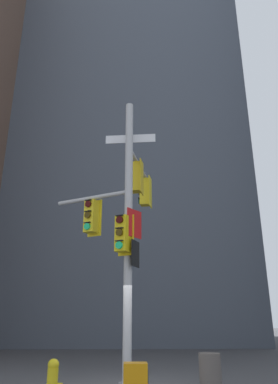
# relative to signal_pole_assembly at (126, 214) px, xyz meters

# --- Properties ---
(building_mid_block) EXTENTS (17.80, 17.80, 43.29)m
(building_mid_block) POSITION_rel_signal_pole_assembly_xyz_m (-0.19, 20.77, 17.00)
(building_mid_block) COLOR #4C5460
(building_mid_block) RESTS_ON ground
(signal_pole_assembly) EXTENTS (3.14, 3.20, 8.15)m
(signal_pole_assembly) POSITION_rel_signal_pole_assembly_xyz_m (0.00, 0.00, 0.00)
(signal_pole_assembly) COLOR #B2B2B5
(signal_pole_assembly) RESTS_ON ground
(fire_hydrant) EXTENTS (0.33, 0.23, 0.88)m
(fire_hydrant) POSITION_rel_signal_pole_assembly_xyz_m (-1.43, -2.32, -4.19)
(fire_hydrant) COLOR yellow
(fire_hydrant) RESTS_ON ground
(trash_bin) EXTENTS (0.55, 0.55, 0.83)m
(trash_bin) POSITION_rel_signal_pole_assembly_xyz_m (2.16, -0.58, -4.23)
(trash_bin) COLOR #59514C
(trash_bin) RESTS_ON ground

